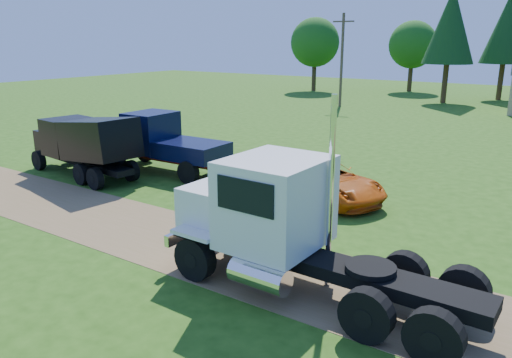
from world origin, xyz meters
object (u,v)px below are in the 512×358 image
Objects in this scene: orange_pickup at (325,181)px; spectator_a at (203,235)px; black_dump_truck at (85,142)px; white_semi_tractor at (278,222)px; navy_truck at (161,142)px.

orange_pickup is 3.39× the size of spectator_a.
black_dump_truck is 1.31× the size of orange_pickup.
white_semi_tractor is 1.18× the size of black_dump_truck.
black_dump_truck is 3.66m from navy_truck.
white_semi_tractor is 13.38m from navy_truck.
black_dump_truck reaches higher than orange_pickup.
black_dump_truck reaches higher than spectator_a.
orange_pickup is 7.65m from spectator_a.
white_semi_tractor reaches higher than spectator_a.
navy_truck is 11.29m from spectator_a.
white_semi_tractor is 1.25× the size of navy_truck.
black_dump_truck is at bearing 128.43° from orange_pickup.
orange_pickup is at bearing 23.70° from black_dump_truck.
white_semi_tractor is at bearing -22.22° from spectator_a.
navy_truck is at bearing 117.08° from spectator_a.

